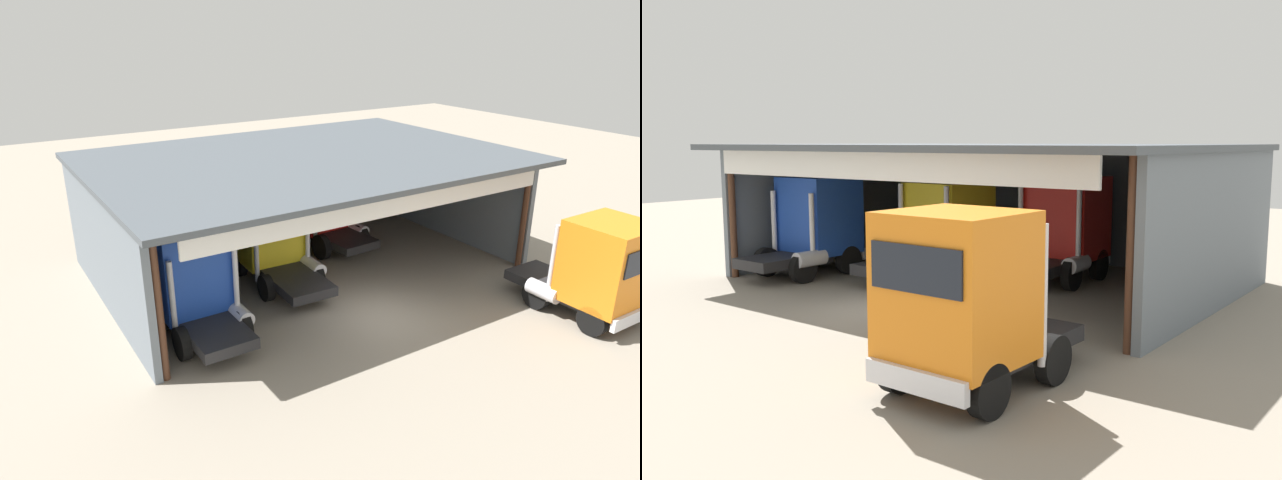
{
  "view_description": "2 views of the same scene",
  "coord_description": "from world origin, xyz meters",
  "views": [
    {
      "loc": [
        -11.58,
        -14.39,
        9.84
      ],
      "look_at": [
        0.0,
        3.77,
        1.61
      ],
      "focal_mm": 32.58,
      "sensor_mm": 36.0,
      "label": 1
    },
    {
      "loc": [
        14.08,
        -14.64,
        4.89
      ],
      "look_at": [
        0.0,
        3.77,
        1.61
      ],
      "focal_mm": 39.1,
      "sensor_mm": 36.0,
      "label": 2
    }
  ],
  "objects": [
    {
      "name": "oil_drum",
      "position": [
        0.09,
        10.0,
        0.43
      ],
      "size": [
        0.58,
        0.58,
        0.85
      ],
      "primitive_type": "cylinder",
      "color": "#194CB2",
      "rests_on": "ground"
    },
    {
      "name": "tool_cart",
      "position": [
        5.33,
        9.94,
        0.5
      ],
      "size": [
        0.9,
        0.6,
        1.0
      ],
      "primitive_type": "cube",
      "color": "black",
      "rests_on": "ground"
    },
    {
      "name": "truck_red_left_bay",
      "position": [
        2.11,
        6.94,
        1.93
      ],
      "size": [
        2.79,
        4.77,
        3.67
      ],
      "rotation": [
        0.0,
        0.0,
        0.05
      ],
      "color": "red",
      "rests_on": "ground"
    },
    {
      "name": "truck_blue_yard_outside",
      "position": [
        -5.79,
        2.39,
        1.88
      ],
      "size": [
        2.51,
        4.51,
        3.6
      ],
      "rotation": [
        0.0,
        0.0,
        -0.0
      ],
      "color": "#1E47B7",
      "rests_on": "ground"
    },
    {
      "name": "ground_plane",
      "position": [
        0.0,
        0.0,
        0.0
      ],
      "size": [
        80.0,
        80.0,
        0.0
      ],
      "primitive_type": "plane",
      "color": "gray",
      "rests_on": "ground"
    },
    {
      "name": "truck_orange_right_bay",
      "position": [
        6.18,
        -4.24,
        1.89
      ],
      "size": [
        2.61,
        4.72,
        3.61
      ],
      "rotation": [
        0.0,
        0.0,
        3.14
      ],
      "color": "orange",
      "rests_on": "ground"
    },
    {
      "name": "workshop_shed",
      "position": [
        0.0,
        6.15,
        3.47
      ],
      "size": [
        16.37,
        11.94,
        4.81
      ],
      "color": "slate",
      "rests_on": "ground"
    },
    {
      "name": "truck_yellow_center_left_bay",
      "position": [
        -1.64,
        4.8,
        1.79
      ],
      "size": [
        2.65,
        5.43,
        3.44
      ],
      "rotation": [
        0.0,
        0.0,
        -0.05
      ],
      "color": "yellow",
      "rests_on": "ground"
    }
  ]
}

